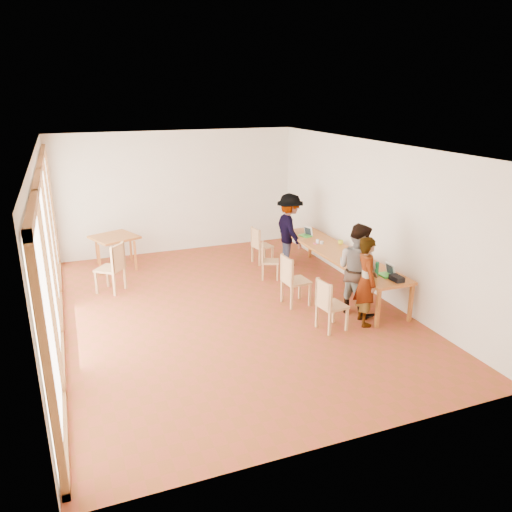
{
  "coord_description": "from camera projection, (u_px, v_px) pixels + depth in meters",
  "views": [
    {
      "loc": [
        -2.6,
        -8.15,
        3.9
      ],
      "look_at": [
        0.44,
        -0.29,
        1.1
      ],
      "focal_mm": 35.0,
      "sensor_mm": 36.0,
      "label": 1
    }
  ],
  "objects": [
    {
      "name": "chair_far",
      "position": [
        266.0,
        257.0,
        10.78
      ],
      "size": [
        0.49,
        0.49,
        0.42
      ],
      "rotation": [
        0.0,
        0.0,
        -0.41
      ],
      "color": "tan",
      "rests_on": "ground"
    },
    {
      "name": "person_near",
      "position": [
        366.0,
        281.0,
        8.56
      ],
      "size": [
        0.51,
        0.65,
        1.58
      ],
      "primitive_type": "imported",
      "rotation": [
        0.0,
        0.0,
        1.32
      ],
      "color": "gray",
      "rests_on": "ground"
    },
    {
      "name": "chair_near",
      "position": [
        328.0,
        300.0,
        8.37
      ],
      "size": [
        0.48,
        0.48,
        0.48
      ],
      "rotation": [
        0.0,
        0.0,
        0.14
      ],
      "color": "tan",
      "rests_on": "ground"
    },
    {
      "name": "laptop_far",
      "position": [
        307.0,
        233.0,
        11.35
      ],
      "size": [
        0.29,
        0.31,
        0.22
      ],
      "rotation": [
        0.0,
        0.0,
        0.33
      ],
      "color": "green",
      "rests_on": "communal_table"
    },
    {
      "name": "yellow_mug",
      "position": [
        341.0,
        242.0,
        10.74
      ],
      "size": [
        0.13,
        0.13,
        0.09
      ],
      "primitive_type": "imported",
      "rotation": [
        0.0,
        0.0,
        0.14
      ],
      "color": "yellow",
      "rests_on": "communal_table"
    },
    {
      "name": "clear_glass",
      "position": [
        318.0,
        241.0,
        10.8
      ],
      "size": [
        0.07,
        0.07,
        0.09
      ],
      "primitive_type": "cylinder",
      "color": "silver",
      "rests_on": "communal_table"
    },
    {
      "name": "chair_mid",
      "position": [
        291.0,
        275.0,
        9.37
      ],
      "size": [
        0.48,
        0.48,
        0.52
      ],
      "rotation": [
        0.0,
        0.0,
        0.06
      ],
      "color": "tan",
      "rests_on": "ground"
    },
    {
      "name": "pink_phone",
      "position": [
        315.0,
        244.0,
        10.77
      ],
      "size": [
        0.05,
        0.1,
        0.01
      ],
      "primitive_type": "cube",
      "color": "#F14E71",
      "rests_on": "communal_table"
    },
    {
      "name": "chair_spare",
      "position": [
        114.0,
        263.0,
        9.98
      ],
      "size": [
        0.66,
        0.66,
        0.54
      ],
      "rotation": [
        0.0,
        0.0,
        2.48
      ],
      "color": "tan",
      "rests_on": "ground"
    },
    {
      "name": "chair_empty",
      "position": [
        259.0,
        242.0,
        11.69
      ],
      "size": [
        0.46,
        0.46,
        0.46
      ],
      "rotation": [
        0.0,
        0.0,
        0.16
      ],
      "color": "tan",
      "rests_on": "ground"
    },
    {
      "name": "ground",
      "position": [
        229.0,
        310.0,
        9.34
      ],
      "size": [
        8.0,
        8.0,
        0.0
      ],
      "primitive_type": "plane",
      "color": "#9E4126",
      "rests_on": "ground"
    },
    {
      "name": "wall_right",
      "position": [
        371.0,
        218.0,
        9.89
      ],
      "size": [
        0.1,
        8.0,
        3.0
      ],
      "primitive_type": "cube",
      "color": "#EEE5CD",
      "rests_on": "ground"
    },
    {
      "name": "communal_table",
      "position": [
        339.0,
        254.0,
        10.25
      ],
      "size": [
        0.8,
        4.0,
        0.75
      ],
      "color": "#B26D27",
      "rests_on": "ground"
    },
    {
      "name": "wall_front",
      "position": [
        343.0,
        327.0,
        5.32
      ],
      "size": [
        6.0,
        0.1,
        3.0
      ],
      "primitive_type": "cube",
      "color": "#EEE5CD",
      "rests_on": "ground"
    },
    {
      "name": "condiment_cup",
      "position": [
        322.0,
        243.0,
        10.78
      ],
      "size": [
        0.08,
        0.08,
        0.06
      ],
      "primitive_type": "cylinder",
      "color": "white",
      "rests_on": "communal_table"
    },
    {
      "name": "window_wall",
      "position": [
        49.0,
        251.0,
        7.85
      ],
      "size": [
        0.1,
        8.0,
        3.0
      ],
      "primitive_type": "cube",
      "color": "white",
      "rests_on": "ground"
    },
    {
      "name": "green_bottle",
      "position": [
        377.0,
        269.0,
        8.83
      ],
      "size": [
        0.07,
        0.07,
        0.28
      ],
      "primitive_type": "cylinder",
      "color": "#1A7C47",
      "rests_on": "communal_table"
    },
    {
      "name": "side_table",
      "position": [
        114.0,
        240.0,
        11.38
      ],
      "size": [
        0.9,
        0.9,
        0.75
      ],
      "rotation": [
        0.0,
        0.0,
        0.39
      ],
      "color": "#B26D27",
      "rests_on": "ground"
    },
    {
      "name": "laptop_mid",
      "position": [
        361.0,
        262.0,
        9.47
      ],
      "size": [
        0.27,
        0.29,
        0.2
      ],
      "rotation": [
        0.0,
        0.0,
        0.32
      ],
      "color": "green",
      "rests_on": "communal_table"
    },
    {
      "name": "ceiling",
      "position": [
        226.0,
        146.0,
        8.39
      ],
      "size": [
        6.0,
        8.0,
        0.04
      ],
      "primitive_type": "cube",
      "color": "white",
      "rests_on": "wall_back"
    },
    {
      "name": "black_pouch",
      "position": [
        397.0,
        278.0,
        8.67
      ],
      "size": [
        0.16,
        0.26,
        0.09
      ],
      "primitive_type": "cube",
      "color": "black",
      "rests_on": "communal_table"
    },
    {
      "name": "wall_back",
      "position": [
        178.0,
        192.0,
        12.41
      ],
      "size": [
        6.0,
        0.1,
        3.0
      ],
      "primitive_type": "cube",
      "color": "#EEE5CD",
      "rests_on": "ground"
    },
    {
      "name": "person_far",
      "position": [
        290.0,
        230.0,
        11.51
      ],
      "size": [
        0.67,
        1.12,
        1.69
      ],
      "primitive_type": "imported",
      "rotation": [
        0.0,
        0.0,
        1.53
      ],
      "color": "gray",
      "rests_on": "ground"
    },
    {
      "name": "person_mid",
      "position": [
        357.0,
        269.0,
        8.97
      ],
      "size": [
        0.88,
        0.99,
        1.69
      ],
      "primitive_type": "imported",
      "rotation": [
        0.0,
        0.0,
        1.91
      ],
      "color": "gray",
      "rests_on": "ground"
    },
    {
      "name": "laptop_near",
      "position": [
        388.0,
        272.0,
        8.91
      ],
      "size": [
        0.23,
        0.27,
        0.23
      ],
      "rotation": [
        0.0,
        0.0,
        -0.0
      ],
      "color": "green",
      "rests_on": "communal_table"
    }
  ]
}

